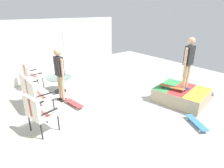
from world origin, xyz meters
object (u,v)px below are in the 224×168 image
(skate_ramp, at_px, (182,95))
(person_watching, at_px, (59,71))
(patio_chair_by_wall, at_px, (38,111))
(skateboard_by_bench, at_px, (74,103))
(patio_table, at_px, (59,81))
(skateboard_on_ramp, at_px, (172,87))
(skateboard_spare, at_px, (196,123))
(patio_bench, at_px, (33,90))
(person_skater, at_px, (188,60))
(patio_chair_near_house, at_px, (30,74))

(skate_ramp, relative_size, person_watching, 1.25)
(patio_chair_by_wall, height_order, skateboard_by_bench, patio_chair_by_wall)
(patio_table, xyz_separation_m, skateboard_by_bench, (-1.34, 0.11, -0.32))
(skateboard_on_ramp, bearing_deg, skateboard_spare, 155.46)
(patio_bench, xyz_separation_m, patio_chair_by_wall, (-1.35, 0.28, -0.00))
(person_skater, bearing_deg, skateboard_spare, 138.21)
(skateboard_spare, bearing_deg, patio_table, 24.41)
(skate_ramp, bearing_deg, skateboard_spare, 139.11)
(skate_ramp, relative_size, skateboard_on_ramp, 2.67)
(skate_ramp, relative_size, person_skater, 1.33)
(skate_ramp, xyz_separation_m, skateboard_by_bench, (1.89, 2.99, -0.14))
(skate_ramp, relative_size, skateboard_spare, 2.74)
(person_skater, bearing_deg, person_watching, 50.21)
(patio_table, distance_m, skateboard_spare, 4.74)
(patio_chair_by_wall, distance_m, skateboard_on_ramp, 4.04)
(skate_ramp, relative_size, skateboard_by_bench, 2.68)
(patio_chair_near_house, height_order, skateboard_spare, patio_chair_near_house)
(patio_chair_near_house, distance_m, patio_table, 1.20)
(patio_table, distance_m, person_watching, 1.00)
(patio_bench, distance_m, person_watching, 0.98)
(skate_ramp, xyz_separation_m, person_watching, (2.49, 3.12, 0.81))
(patio_chair_near_house, bearing_deg, skateboard_spare, -152.44)
(patio_chair_near_house, distance_m, skateboard_spare, 5.89)
(skate_ramp, distance_m, patio_chair_by_wall, 4.45)
(person_watching, distance_m, skateboard_by_bench, 1.13)
(patio_bench, height_order, skateboard_on_ramp, patio_bench)
(patio_table, bearing_deg, skateboard_spare, -155.59)
(patio_bench, distance_m, skateboard_on_ramp, 4.32)
(patio_bench, relative_size, skateboard_by_bench, 1.55)
(patio_table, height_order, skateboard_by_bench, patio_table)
(patio_chair_near_house, xyz_separation_m, person_watching, (-1.63, -0.53, 0.43))
(patio_bench, distance_m, patio_table, 1.36)
(patio_table, xyz_separation_m, person_watching, (-0.74, 0.23, 0.63))
(skateboard_spare, bearing_deg, skateboard_by_bench, 34.84)
(patio_chair_near_house, xyz_separation_m, person_skater, (-4.20, -3.61, 0.81))
(person_watching, relative_size, skateboard_by_bench, 2.15)
(person_watching, height_order, skateboard_spare, person_watching)
(skateboard_spare, xyz_separation_m, skateboard_on_ramp, (1.24, -0.56, 0.46))
(person_watching, distance_m, skateboard_on_ramp, 3.64)
(patio_bench, distance_m, skateboard_by_bench, 1.29)
(patio_chair_by_wall, distance_m, patio_table, 2.53)
(skateboard_spare, height_order, skateboard_on_ramp, skateboard_on_ramp)
(patio_chair_near_house, relative_size, skateboard_by_bench, 1.24)
(patio_chair_near_house, xyz_separation_m, skateboard_spare, (-5.20, -2.71, -0.53))
(patio_chair_by_wall, bearing_deg, skateboard_spare, -123.31)
(skateboard_spare, bearing_deg, person_skater, -41.79)
(person_watching, bearing_deg, patio_bench, 90.42)
(skateboard_by_bench, relative_size, skateboard_spare, 1.02)
(skateboard_by_bench, bearing_deg, skate_ramp, -122.32)
(skateboard_by_bench, bearing_deg, patio_chair_near_house, 16.23)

